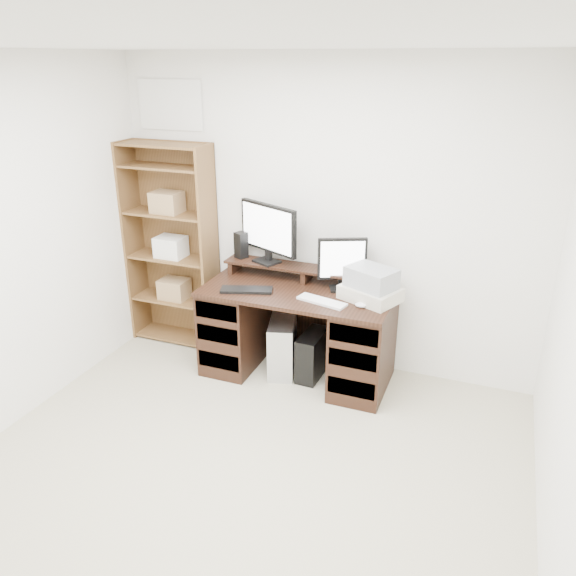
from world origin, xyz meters
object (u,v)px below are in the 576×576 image
Objects in this scene: desk at (298,331)px; printer at (370,293)px; tower_silver at (282,345)px; tower_black at (313,355)px; monitor_small at (342,262)px; bookshelf at (172,244)px; monitor_wide at (268,230)px.

printer is (0.57, 0.02, 0.41)m from desk.
printer is 0.91m from tower_silver.
desk is 0.24m from tower_black.
printer is 1.06× the size of tower_black.
tower_silver is at bearing 173.70° from monitor_small.
bookshelf is at bearing 153.64° from tower_silver.
bookshelf is (-1.13, 0.20, 0.69)m from tower_silver.
desk is 3.87× the size of tower_black.
bookshelf is at bearing 170.44° from desk.
desk reaches higher than tower_silver.
tower_black is (0.13, 0.01, -0.20)m from desk.
monitor_wide is 0.32× the size of bookshelf.
desk is 3.60× the size of monitor_small.
tower_black is at bearing 1.01° from monitor_wide.
desk is at bearing -154.95° from printer.
monitor_small is 0.91× the size of tower_silver.
bookshelf reaches higher than monitor_wide.
monitor_wide is at bearing 150.39° from monitor_small.
printer is at bearing -15.02° from tower_silver.
tower_black is 0.22× the size of bookshelf.
printer is 0.90× the size of tower_silver.
printer is at bearing 12.62° from monitor_wide.
monitor_small reaches higher than tower_silver.
monitor_wide is 0.99m from printer.
tower_black is (0.26, 0.00, -0.04)m from tower_silver.
monitor_wide is 1.08m from tower_black.
monitor_wide is 0.95m from bookshelf.
printer reaches higher than desk.
tower_silver is 1.18× the size of tower_black.
monitor_small is 0.34m from printer.
tower_silver is at bearing -20.82° from monitor_wide.
desk is 3.27× the size of tower_silver.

